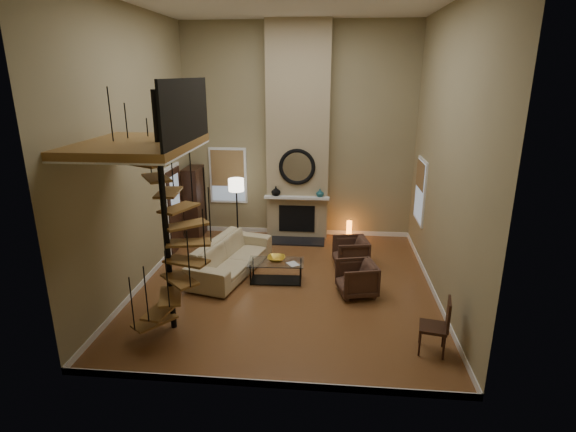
# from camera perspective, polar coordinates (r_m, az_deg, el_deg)

# --- Properties ---
(ground) EXTENTS (6.00, 6.50, 0.01)m
(ground) POSITION_cam_1_polar(r_m,az_deg,el_deg) (9.60, -0.23, -8.74)
(ground) COLOR brown
(ground) RESTS_ON ground
(back_wall) EXTENTS (6.00, 0.02, 5.50)m
(back_wall) POSITION_cam_1_polar(r_m,az_deg,el_deg) (11.94, 1.32, 10.34)
(back_wall) COLOR #93865F
(back_wall) RESTS_ON ground
(front_wall) EXTENTS (6.00, 0.02, 5.50)m
(front_wall) POSITION_cam_1_polar(r_m,az_deg,el_deg) (5.59, -3.57, 1.94)
(front_wall) COLOR #93865F
(front_wall) RESTS_ON ground
(left_wall) EXTENTS (0.02, 6.50, 5.50)m
(left_wall) POSITION_cam_1_polar(r_m,az_deg,el_deg) (9.51, -18.71, 7.57)
(left_wall) COLOR #93865F
(left_wall) RESTS_ON ground
(right_wall) EXTENTS (0.02, 6.50, 5.50)m
(right_wall) POSITION_cam_1_polar(r_m,az_deg,el_deg) (8.96, 19.37, 6.93)
(right_wall) COLOR #93865F
(right_wall) RESTS_ON ground
(baseboard_back) EXTENTS (6.00, 0.02, 0.12)m
(baseboard_back) POSITION_cam_1_polar(r_m,az_deg,el_deg) (12.56, 1.23, -1.93)
(baseboard_back) COLOR white
(baseboard_back) RESTS_ON ground
(baseboard_front) EXTENTS (6.00, 0.02, 0.12)m
(baseboard_front) POSITION_cam_1_polar(r_m,az_deg,el_deg) (6.83, -3.10, -20.32)
(baseboard_front) COLOR white
(baseboard_front) RESTS_ON ground
(baseboard_left) EXTENTS (0.02, 6.50, 0.12)m
(baseboard_left) POSITION_cam_1_polar(r_m,az_deg,el_deg) (10.28, -17.19, -7.33)
(baseboard_left) COLOR white
(baseboard_left) RESTS_ON ground
(baseboard_right) EXTENTS (0.02, 6.50, 0.12)m
(baseboard_right) POSITION_cam_1_polar(r_m,az_deg,el_deg) (9.77, 17.71, -8.73)
(baseboard_right) COLOR white
(baseboard_right) RESTS_ON ground
(chimney_breast) EXTENTS (1.60, 0.38, 5.50)m
(chimney_breast) POSITION_cam_1_polar(r_m,az_deg,el_deg) (11.75, 1.25, 10.23)
(chimney_breast) COLOR tan
(chimney_breast) RESTS_ON ground
(hearth) EXTENTS (1.50, 0.60, 0.04)m
(hearth) POSITION_cam_1_polar(r_m,az_deg,el_deg) (11.94, 0.99, -3.18)
(hearth) COLOR black
(hearth) RESTS_ON ground
(firebox) EXTENTS (0.95, 0.02, 0.72)m
(firebox) POSITION_cam_1_polar(r_m,az_deg,el_deg) (12.04, 1.11, -0.34)
(firebox) COLOR black
(firebox) RESTS_ON chimney_breast
(mantel) EXTENTS (1.70, 0.18, 0.06)m
(mantel) POSITION_cam_1_polar(r_m,az_deg,el_deg) (11.79, 1.10, 2.32)
(mantel) COLOR white
(mantel) RESTS_ON chimney_breast
(mirror_frame) EXTENTS (0.94, 0.10, 0.94)m
(mirror_frame) POSITION_cam_1_polar(r_m,az_deg,el_deg) (11.67, 1.15, 6.19)
(mirror_frame) COLOR black
(mirror_frame) RESTS_ON chimney_breast
(mirror_disc) EXTENTS (0.80, 0.01, 0.80)m
(mirror_disc) POSITION_cam_1_polar(r_m,az_deg,el_deg) (11.68, 1.15, 6.20)
(mirror_disc) COLOR white
(mirror_disc) RESTS_ON chimney_breast
(vase_left) EXTENTS (0.24, 0.24, 0.25)m
(vase_left) POSITION_cam_1_polar(r_m,az_deg,el_deg) (11.84, -1.54, 3.16)
(vase_left) COLOR black
(vase_left) RESTS_ON mantel
(vase_right) EXTENTS (0.20, 0.20, 0.21)m
(vase_right) POSITION_cam_1_polar(r_m,az_deg,el_deg) (11.77, 4.04, 2.93)
(vase_right) COLOR #194F58
(vase_right) RESTS_ON mantel
(window_back) EXTENTS (1.02, 0.06, 1.52)m
(window_back) POSITION_cam_1_polar(r_m,az_deg,el_deg) (12.39, -7.56, 5.17)
(window_back) COLOR white
(window_back) RESTS_ON back_wall
(window_right) EXTENTS (0.06, 1.02, 1.52)m
(window_right) POSITION_cam_1_polar(r_m,az_deg,el_deg) (11.09, 16.32, 3.16)
(window_right) COLOR white
(window_right) RESTS_ON right_wall
(entry_door) EXTENTS (0.10, 1.05, 2.16)m
(entry_door) POSITION_cam_1_polar(r_m,az_deg,el_deg) (11.50, -14.14, 0.86)
(entry_door) COLOR white
(entry_door) RESTS_ON ground
(loft) EXTENTS (1.70, 2.20, 1.09)m
(loft) POSITION_cam_1_polar(r_m,az_deg,el_deg) (7.43, -17.80, 8.88)
(loft) COLOR olive
(loft) RESTS_ON left_wall
(spiral_stair) EXTENTS (1.47, 1.47, 4.06)m
(spiral_stair) POSITION_cam_1_polar(r_m,az_deg,el_deg) (7.68, -14.97, -1.82)
(spiral_stair) COLOR black
(spiral_stair) RESTS_ON ground
(hutch) EXTENTS (0.39, 0.84, 1.87)m
(hutch) POSITION_cam_1_polar(r_m,az_deg,el_deg) (12.40, -11.68, 1.76)
(hutch) COLOR black
(hutch) RESTS_ON ground
(sofa) EXTENTS (1.54, 2.62, 0.72)m
(sofa) POSITION_cam_1_polar(r_m,az_deg,el_deg) (10.11, -7.22, -5.01)
(sofa) COLOR #C3B187
(sofa) RESTS_ON ground
(armchair_near) EXTENTS (0.87, 0.85, 0.68)m
(armchair_near) POSITION_cam_1_polar(r_m,az_deg,el_deg) (10.44, 8.25, -4.55)
(armchair_near) COLOR #462B20
(armchair_near) RESTS_ON ground
(armchair_far) EXTENTS (0.89, 0.87, 0.67)m
(armchair_far) POSITION_cam_1_polar(r_m,az_deg,el_deg) (9.19, 9.05, -7.76)
(armchair_far) COLOR #462B20
(armchair_far) RESTS_ON ground
(coffee_table) EXTENTS (1.19, 0.63, 0.44)m
(coffee_table) POSITION_cam_1_polar(r_m,az_deg,el_deg) (9.67, -1.51, -6.67)
(coffee_table) COLOR silver
(coffee_table) RESTS_ON ground
(bowl) EXTENTS (0.38, 0.38, 0.09)m
(bowl) POSITION_cam_1_polar(r_m,az_deg,el_deg) (9.63, -1.48, -5.38)
(bowl) COLOR gold
(bowl) RESTS_ON coffee_table
(book) EXTENTS (0.31, 0.33, 0.03)m
(book) POSITION_cam_1_polar(r_m,az_deg,el_deg) (9.43, 0.50, -6.13)
(book) COLOR gray
(book) RESTS_ON coffee_table
(floor_lamp) EXTENTS (0.39, 0.39, 1.71)m
(floor_lamp) POSITION_cam_1_polar(r_m,az_deg,el_deg) (11.57, -6.52, 3.26)
(floor_lamp) COLOR black
(floor_lamp) RESTS_ON ground
(accent_lamp) EXTENTS (0.14, 0.14, 0.51)m
(accent_lamp) POSITION_cam_1_polar(r_m,az_deg,el_deg) (12.18, 7.69, -1.77)
(accent_lamp) COLOR orange
(accent_lamp) RESTS_ON ground
(side_chair) EXTENTS (0.50, 0.49, 0.93)m
(side_chair) POSITION_cam_1_polar(r_m,az_deg,el_deg) (7.63, 18.51, -12.69)
(side_chair) COLOR black
(side_chair) RESTS_ON ground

